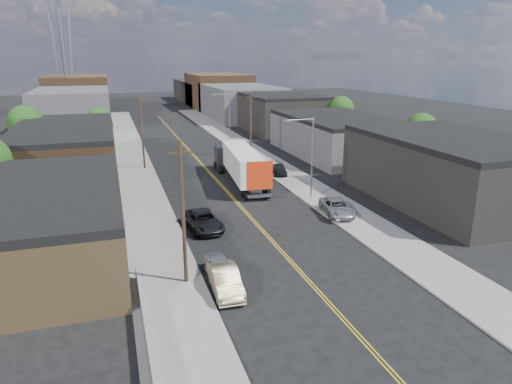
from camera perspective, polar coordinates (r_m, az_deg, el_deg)
ground at (r=80.97m, az=-8.77°, el=5.66°), size 260.00×260.00×0.00m
centerline at (r=66.50m, az=-6.67°, el=3.38°), size 0.32×120.00×0.01m
sidewalk_left at (r=65.40m, az=-14.86°, el=2.77°), size 5.00×140.00×0.15m
sidewalk_right at (r=68.88m, az=1.12°, el=4.00°), size 5.00×140.00×0.15m
warehouse_tan at (r=39.02m, az=-25.23°, el=-3.39°), size 12.00×22.00×5.60m
warehouse_brown at (r=63.95m, az=-22.65°, el=4.69°), size 12.00×26.00×6.60m
industrial_right_a at (r=52.89m, az=23.25°, el=2.64°), size 14.00×22.00×7.10m
industrial_right_b at (r=74.12m, az=10.13°, el=6.99°), size 14.00×24.00×6.10m
industrial_right_c at (r=97.53m, az=2.98°, el=9.92°), size 14.00×22.00×7.60m
skyline_left_a at (r=114.39m, az=-21.89°, el=9.86°), size 16.00×30.00×8.00m
skyline_right_a at (r=118.62m, az=-1.94°, el=11.22°), size 16.00×30.00×8.00m
skyline_left_b at (r=139.17m, az=-21.34°, el=11.33°), size 16.00×26.00×10.00m
skyline_right_b at (r=142.67m, az=-4.76°, el=12.48°), size 16.00×26.00×10.00m
skyline_left_c at (r=159.20m, az=-20.93°, el=11.35°), size 16.00×40.00×7.00m
skyline_right_c at (r=162.26m, az=-6.40°, el=12.39°), size 16.00×40.00×7.00m
streetlight_near at (r=48.90m, az=6.64°, el=4.98°), size 3.39×0.25×9.00m
streetlight_far at (r=81.66m, az=-3.60°, el=9.70°), size 3.39×0.25×9.00m
utility_pole_left_near at (r=30.55m, az=-9.10°, el=-2.61°), size 1.60×0.26×10.00m
utility_pole_left_far at (r=64.50m, az=-14.03°, el=7.23°), size 1.60×0.26×10.00m
utility_pole_right at (r=70.38m, az=-0.67°, el=8.47°), size 1.60×0.26×10.00m
chainlink_fence at (r=26.39m, az=-13.72°, el=-17.05°), size 0.05×16.00×1.22m
tree_left_mid at (r=75.13m, az=-26.78°, el=7.49°), size 5.10×5.04×8.37m
tree_left_far at (r=81.29m, az=-18.99°, el=8.27°), size 4.35×4.20×6.97m
tree_right_near at (r=69.85m, az=19.97°, el=7.20°), size 4.60×4.48×7.44m
tree_right_far at (r=89.83m, az=10.64°, el=9.98°), size 4.85×4.76×7.91m
semi_truck at (r=56.49m, az=-2.19°, el=3.73°), size 4.14×17.06×4.41m
car_left_a at (r=32.64m, az=-4.57°, el=-9.52°), size 1.78×4.34×1.47m
car_left_b at (r=30.84m, az=-3.84°, el=-10.97°), size 1.99×5.06×1.64m
car_left_c at (r=41.59m, az=-6.60°, el=-3.59°), size 3.22×6.02×1.61m
car_right_lot_a at (r=45.39m, az=10.08°, el=-1.89°), size 3.34×5.68×1.48m
car_right_lot_c at (r=60.14m, az=2.97°, el=2.87°), size 2.47×4.31×1.38m
car_ahead_truck at (r=64.42m, az=-2.44°, el=3.78°), size 3.16×6.05×1.63m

